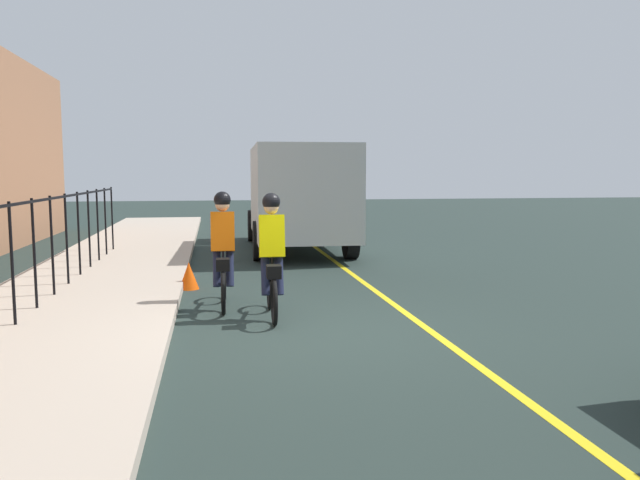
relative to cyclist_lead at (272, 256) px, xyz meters
The scene contains 8 objects.
ground_plane 1.35m from the cyclist_lead, 155.11° to the right, with size 80.00×80.00×0.00m, color #24312D.
lane_line_centre 2.39m from the cyclist_lead, 114.06° to the right, with size 36.00×0.12×0.01m, color yellow.
sidewalk 3.23m from the cyclist_lead, 106.82° to the left, with size 40.00×3.20×0.15m, color #B6A694.
iron_fence 3.40m from the cyclist_lead, 88.33° to the left, with size 15.08×0.04×1.60m.
cyclist_lead is the anchor object (origin of this frame).
cyclist_follow 1.04m from the cyclist_lead, 40.79° to the left, with size 1.71×0.37×1.83m.
box_truck_background 7.95m from the cyclist_lead, 10.40° to the right, with size 6.77×2.69×2.78m.
traffic_cone_near 2.90m from the cyclist_lead, 26.97° to the left, with size 0.36×0.36×0.49m, color #FC5008.
Camera 1 is at (-7.89, 1.23, 2.11)m, focal length 34.59 mm.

